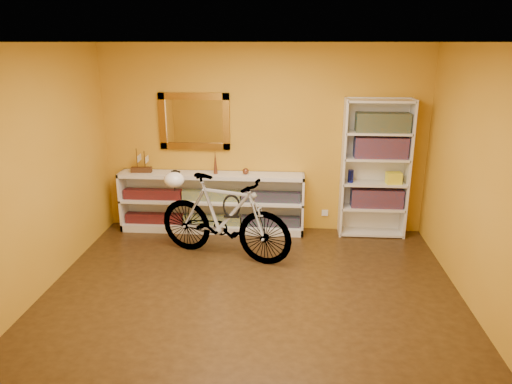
# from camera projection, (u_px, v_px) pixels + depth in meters

# --- Properties ---
(floor) EXTENTS (4.50, 4.00, 0.01)m
(floor) POSITION_uv_depth(u_px,v_px,m) (251.00, 296.00, 5.09)
(floor) COLOR black
(floor) RESTS_ON ground
(ceiling) EXTENTS (4.50, 4.00, 0.01)m
(ceiling) POSITION_uv_depth(u_px,v_px,m) (250.00, 41.00, 4.30)
(ceiling) COLOR silver
(ceiling) RESTS_ON ground
(back_wall) EXTENTS (4.50, 0.01, 2.60)m
(back_wall) POSITION_uv_depth(u_px,v_px,m) (263.00, 140.00, 6.60)
(back_wall) COLOR #C2881D
(back_wall) RESTS_ON ground
(left_wall) EXTENTS (0.01, 4.00, 2.60)m
(left_wall) POSITION_uv_depth(u_px,v_px,m) (31.00, 175.00, 4.85)
(left_wall) COLOR #C2881D
(left_wall) RESTS_ON ground
(right_wall) EXTENTS (0.01, 4.00, 2.60)m
(right_wall) POSITION_uv_depth(u_px,v_px,m) (486.00, 185.00, 4.53)
(right_wall) COLOR #C2881D
(right_wall) RESTS_ON ground
(gilt_mirror) EXTENTS (0.98, 0.06, 0.78)m
(gilt_mirror) POSITION_uv_depth(u_px,v_px,m) (194.00, 122.00, 6.55)
(gilt_mirror) COLOR brown
(gilt_mirror) RESTS_ON back_wall
(wall_socket) EXTENTS (0.09, 0.02, 0.09)m
(wall_socket) POSITION_uv_depth(u_px,v_px,m) (325.00, 213.00, 6.83)
(wall_socket) COLOR silver
(wall_socket) RESTS_ON back_wall
(console_unit) EXTENTS (2.60, 0.35, 0.85)m
(console_unit) POSITION_uv_depth(u_px,v_px,m) (212.00, 202.00, 6.73)
(console_unit) COLOR silver
(console_unit) RESTS_ON floor
(cd_row_lower) EXTENTS (2.50, 0.13, 0.14)m
(cd_row_lower) POSITION_uv_depth(u_px,v_px,m) (212.00, 220.00, 6.79)
(cd_row_lower) COLOR black
(cd_row_lower) RESTS_ON console_unit
(cd_row_upper) EXTENTS (2.50, 0.13, 0.14)m
(cd_row_upper) POSITION_uv_depth(u_px,v_px,m) (211.00, 195.00, 6.68)
(cd_row_upper) COLOR navy
(cd_row_upper) RESTS_ON console_unit
(model_ship) EXTENTS (0.29, 0.12, 0.34)m
(model_ship) POSITION_uv_depth(u_px,v_px,m) (141.00, 160.00, 6.62)
(model_ship) COLOR #381F0F
(model_ship) RESTS_ON console_unit
(toy_car) EXTENTS (0.00, 0.00, 0.00)m
(toy_car) POSITION_uv_depth(u_px,v_px,m) (176.00, 173.00, 6.64)
(toy_car) COLOR black
(toy_car) RESTS_ON console_unit
(bronze_ornament) EXTENTS (0.06, 0.06, 0.34)m
(bronze_ornament) POSITION_uv_depth(u_px,v_px,m) (215.00, 162.00, 6.55)
(bronze_ornament) COLOR brown
(bronze_ornament) RESTS_ON console_unit
(decorative_orb) EXTENTS (0.09, 0.09, 0.09)m
(decorative_orb) POSITION_uv_depth(u_px,v_px,m) (246.00, 171.00, 6.56)
(decorative_orb) COLOR brown
(decorative_orb) RESTS_ON console_unit
(bookcase) EXTENTS (0.90, 0.30, 1.90)m
(bookcase) POSITION_uv_depth(u_px,v_px,m) (375.00, 169.00, 6.44)
(bookcase) COLOR silver
(bookcase) RESTS_ON floor
(book_row_a) EXTENTS (0.70, 0.22, 0.26)m
(book_row_a) POSITION_uv_depth(u_px,v_px,m) (377.00, 198.00, 6.56)
(book_row_a) COLOR maroon
(book_row_a) RESTS_ON bookcase
(book_row_b) EXTENTS (0.70, 0.22, 0.28)m
(book_row_b) POSITION_uv_depth(u_px,v_px,m) (381.00, 147.00, 6.34)
(book_row_b) COLOR maroon
(book_row_b) RESTS_ON bookcase
(book_row_c) EXTENTS (0.70, 0.22, 0.25)m
(book_row_c) POSITION_uv_depth(u_px,v_px,m) (383.00, 122.00, 6.24)
(book_row_c) COLOR #174852
(book_row_c) RESTS_ON bookcase
(travel_mug) EXTENTS (0.08, 0.08, 0.17)m
(travel_mug) POSITION_uv_depth(u_px,v_px,m) (351.00, 176.00, 6.47)
(travel_mug) COLOR navy
(travel_mug) RESTS_ON bookcase
(red_tin) EXTENTS (0.13, 0.13, 0.16)m
(red_tin) POSITION_uv_depth(u_px,v_px,m) (363.00, 125.00, 6.30)
(red_tin) COLOR maroon
(red_tin) RESTS_ON bookcase
(yellow_bag) EXTENTS (0.21, 0.15, 0.15)m
(yellow_bag) POSITION_uv_depth(u_px,v_px,m) (394.00, 178.00, 6.42)
(yellow_bag) COLOR yellow
(yellow_bag) RESTS_ON bookcase
(bicycle) EXTENTS (1.02, 1.87, 1.07)m
(bicycle) POSITION_uv_depth(u_px,v_px,m) (224.00, 217.00, 5.86)
(bicycle) COLOR silver
(bicycle) RESTS_ON floor
(helmet) EXTENTS (0.26, 0.25, 0.20)m
(helmet) POSITION_uv_depth(u_px,v_px,m) (174.00, 180.00, 5.99)
(helmet) COLOR white
(helmet) RESTS_ON bicycle
(u_lock) EXTENTS (0.22, 0.02, 0.22)m
(u_lock) POSITION_uv_depth(u_px,v_px,m) (232.00, 206.00, 5.77)
(u_lock) COLOR black
(u_lock) RESTS_ON bicycle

